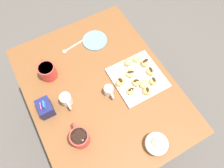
% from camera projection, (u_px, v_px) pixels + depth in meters
% --- Properties ---
extents(ground_plane, '(8.00, 8.00, 0.00)m').
position_uv_depth(ground_plane, '(104.00, 124.00, 1.85)').
color(ground_plane, '#514C47').
extents(dining_table, '(1.02, 0.79, 0.73)m').
position_uv_depth(dining_table, '(101.00, 97.00, 1.32)').
color(dining_table, brown).
rests_on(dining_table, ground_plane).
extents(pastry_plate_square, '(0.27, 0.27, 0.02)m').
position_uv_depth(pastry_plate_square, '(137.00, 78.00, 1.22)').
color(pastry_plate_square, silver).
rests_on(pastry_plate_square, dining_table).
extents(coffee_mug_red_left, '(0.13, 0.09, 0.14)m').
position_uv_depth(coffee_mug_red_left, '(80.00, 138.00, 1.02)').
color(coffee_mug_red_left, red).
rests_on(coffee_mug_red_left, dining_table).
extents(coffee_mug_red_right, '(0.13, 0.09, 0.09)m').
position_uv_depth(coffee_mug_red_right, '(47.00, 71.00, 1.19)').
color(coffee_mug_red_right, red).
rests_on(coffee_mug_red_right, dining_table).
extents(cream_pitcher_white, '(0.10, 0.06, 0.07)m').
position_uv_depth(cream_pitcher_white, '(66.00, 100.00, 1.12)').
color(cream_pitcher_white, silver).
rests_on(cream_pitcher_white, dining_table).
extents(sugar_caddy, '(0.09, 0.07, 0.11)m').
position_uv_depth(sugar_caddy, '(45.00, 108.00, 1.10)').
color(sugar_caddy, '#191E51').
rests_on(sugar_caddy, dining_table).
extents(ice_cream_bowl, '(0.12, 0.12, 0.09)m').
position_uv_depth(ice_cream_bowl, '(157.00, 143.00, 1.02)').
color(ice_cream_bowl, silver).
rests_on(ice_cream_bowl, dining_table).
extents(chocolate_sauce_pitcher, '(0.09, 0.05, 0.06)m').
position_uv_depth(chocolate_sauce_pitcher, '(109.00, 90.00, 1.15)').
color(chocolate_sauce_pitcher, silver).
rests_on(chocolate_sauce_pitcher, dining_table).
extents(saucer_sky_left, '(0.15, 0.15, 0.01)m').
position_uv_depth(saucer_sky_left, '(95.00, 40.00, 1.34)').
color(saucer_sky_left, '#66A8DB').
rests_on(saucer_sky_left, dining_table).
extents(loose_spoon_near_saucer, '(0.04, 0.16, 0.01)m').
position_uv_depth(loose_spoon_near_saucer, '(71.00, 48.00, 1.32)').
color(loose_spoon_near_saucer, silver).
rests_on(loose_spoon_near_saucer, dining_table).
extents(beignet_0, '(0.06, 0.06, 0.04)m').
position_uv_depth(beignet_0, '(153.00, 81.00, 1.18)').
color(beignet_0, '#E5B260').
rests_on(beignet_0, pastry_plate_square).
extents(chocolate_drizzle_0, '(0.03, 0.02, 0.00)m').
position_uv_depth(chocolate_drizzle_0, '(154.00, 79.00, 1.16)').
color(chocolate_drizzle_0, black).
rests_on(chocolate_drizzle_0, beignet_0).
extents(beignet_1, '(0.07, 0.07, 0.04)m').
position_uv_depth(beignet_1, '(128.00, 62.00, 1.23)').
color(beignet_1, '#E5B260').
rests_on(beignet_1, pastry_plate_square).
extents(beignet_2, '(0.05, 0.06, 0.03)m').
position_uv_depth(beignet_2, '(137.00, 59.00, 1.25)').
color(beignet_2, '#E5B260').
rests_on(beignet_2, pastry_plate_square).
extents(beignet_3, '(0.05, 0.04, 0.03)m').
position_uv_depth(beignet_3, '(136.00, 82.00, 1.18)').
color(beignet_3, '#E5B260').
rests_on(beignet_3, pastry_plate_square).
extents(chocolate_drizzle_3, '(0.02, 0.03, 0.00)m').
position_uv_depth(chocolate_drizzle_3, '(136.00, 81.00, 1.16)').
color(chocolate_drizzle_3, black).
rests_on(chocolate_drizzle_3, beignet_3).
extents(beignet_4, '(0.06, 0.06, 0.03)m').
position_uv_depth(beignet_4, '(131.00, 91.00, 1.15)').
color(beignet_4, '#E5B260').
rests_on(beignet_4, pastry_plate_square).
extents(chocolate_drizzle_4, '(0.02, 0.03, 0.00)m').
position_uv_depth(chocolate_drizzle_4, '(131.00, 89.00, 1.14)').
color(chocolate_drizzle_4, black).
rests_on(chocolate_drizzle_4, beignet_4).
extents(beignet_5, '(0.06, 0.06, 0.03)m').
position_uv_depth(beignet_5, '(144.00, 84.00, 1.17)').
color(beignet_5, '#E5B260').
rests_on(beignet_5, pastry_plate_square).
extents(beignet_6, '(0.06, 0.07, 0.04)m').
position_uv_depth(beignet_6, '(120.00, 82.00, 1.17)').
color(beignet_6, '#E5B260').
rests_on(beignet_6, pastry_plate_square).
extents(chocolate_drizzle_6, '(0.03, 0.02, 0.00)m').
position_uv_depth(chocolate_drizzle_6, '(121.00, 80.00, 1.15)').
color(chocolate_drizzle_6, black).
rests_on(chocolate_drizzle_6, beignet_6).
extents(beignet_7, '(0.06, 0.06, 0.04)m').
position_uv_depth(beignet_7, '(145.00, 62.00, 1.23)').
color(beignet_7, '#E5B260').
rests_on(beignet_7, pastry_plate_square).
extents(chocolate_drizzle_7, '(0.02, 0.04, 0.00)m').
position_uv_depth(chocolate_drizzle_7, '(145.00, 60.00, 1.21)').
color(chocolate_drizzle_7, black).
rests_on(chocolate_drizzle_7, beignet_7).
extents(beignet_8, '(0.07, 0.07, 0.03)m').
position_uv_depth(beignet_8, '(131.00, 73.00, 1.20)').
color(beignet_8, '#E5B260').
rests_on(beignet_8, pastry_plate_square).
extents(chocolate_drizzle_8, '(0.03, 0.04, 0.00)m').
position_uv_depth(chocolate_drizzle_8, '(131.00, 72.00, 1.19)').
color(chocolate_drizzle_8, black).
rests_on(chocolate_drizzle_8, beignet_8).
extents(beignet_9, '(0.06, 0.06, 0.04)m').
position_uv_depth(beignet_9, '(147.00, 91.00, 1.15)').
color(beignet_9, '#E5B260').
rests_on(beignet_9, pastry_plate_square).
extents(chocolate_drizzle_9, '(0.03, 0.03, 0.00)m').
position_uv_depth(chocolate_drizzle_9, '(148.00, 90.00, 1.13)').
color(chocolate_drizzle_9, black).
rests_on(chocolate_drizzle_9, beignet_9).
extents(beignet_10, '(0.05, 0.05, 0.03)m').
position_uv_depth(beignet_10, '(150.00, 71.00, 1.21)').
color(beignet_10, '#E5B260').
rests_on(beignet_10, pastry_plate_square).
extents(chocolate_drizzle_10, '(0.04, 0.02, 0.00)m').
position_uv_depth(chocolate_drizzle_10, '(151.00, 70.00, 1.19)').
color(chocolate_drizzle_10, black).
rests_on(chocolate_drizzle_10, beignet_10).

